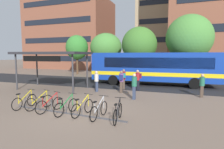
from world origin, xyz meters
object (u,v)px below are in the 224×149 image
at_px(parked_bicycle_yellow_0, 25,101).
at_px(parked_bicycle_yellow_1, 39,102).
at_px(city_bus, 152,67).
at_px(transit_shelter, 52,54).
at_px(parked_bicycle_yellow_4, 83,108).
at_px(street_tree_3, 139,45).
at_px(parked_bicycle_green_3, 66,107).
at_px(parked_bicycle_silver_5, 99,110).
at_px(street_tree_0, 189,38).
at_px(commuter_olive_pack_4, 134,84).
at_px(commuter_teal_pack_5, 96,80).
at_px(commuter_maroon_pack_0, 138,79).
at_px(commuter_teal_pack_3, 124,78).
at_px(parked_bicycle_black_6, 118,113).
at_px(street_tree_1, 106,47).
at_px(commuter_navy_pack_1, 121,80).
at_px(commuter_maroon_pack_2, 202,84).
at_px(street_tree_2, 77,47).
at_px(parked_bicycle_red_2, 50,105).

xyz_separation_m(parked_bicycle_yellow_0, parked_bicycle_yellow_1, (0.88, 0.14, 0.00)).
height_order(city_bus, transit_shelter, transit_shelter).
bearing_deg(parked_bicycle_yellow_4, street_tree_3, 10.11).
bearing_deg(parked_bicycle_green_3, parked_bicycle_yellow_0, 95.49).
distance_m(parked_bicycle_silver_5, street_tree_0, 16.67).
bearing_deg(parked_bicycle_green_3, commuter_olive_pack_4, -21.90).
height_order(commuter_olive_pack_4, commuter_teal_pack_5, commuter_olive_pack_4).
bearing_deg(street_tree_0, commuter_maroon_pack_0, -117.39).
xyz_separation_m(parked_bicycle_yellow_0, commuter_teal_pack_3, (3.58, 7.46, 0.62)).
bearing_deg(parked_bicycle_green_3, transit_shelter, 50.57).
relative_size(parked_bicycle_black_6, commuter_olive_pack_4, 0.98).
bearing_deg(transit_shelter, street_tree_1, 87.51).
xyz_separation_m(city_bus, commuter_teal_pack_3, (-1.98, -3.19, -0.77)).
bearing_deg(commuter_maroon_pack_0, commuter_olive_pack_4, 38.83).
bearing_deg(parked_bicycle_yellow_1, commuter_teal_pack_3, -3.85).
distance_m(parked_bicycle_yellow_0, transit_shelter, 6.58).
xyz_separation_m(commuter_navy_pack_1, commuter_maroon_pack_2, (5.80, 0.46, -0.05)).
height_order(transit_shelter, street_tree_2, street_tree_2).
bearing_deg(parked_bicycle_green_3, parked_bicycle_yellow_1, 90.10).
xyz_separation_m(commuter_teal_pack_3, commuter_olive_pack_4, (1.70, -3.30, 0.01)).
distance_m(commuter_navy_pack_1, street_tree_3, 9.91).
xyz_separation_m(parked_bicycle_green_3, street_tree_0, (6.24, 15.44, 4.55)).
height_order(parked_bicycle_green_3, parked_bicycle_silver_5, same).
xyz_separation_m(commuter_navy_pack_1, street_tree_1, (-6.24, 12.41, 3.11)).
bearing_deg(parked_bicycle_yellow_0, commuter_olive_pack_4, -49.33).
bearing_deg(street_tree_0, commuter_teal_pack_3, -124.88).
bearing_deg(commuter_maroon_pack_0, parked_bicycle_red_2, 8.17).
bearing_deg(parked_bicycle_silver_5, parked_bicycle_red_2, 93.34).
bearing_deg(commuter_teal_pack_5, parked_bicycle_yellow_1, -49.16).
relative_size(parked_bicycle_green_3, commuter_teal_pack_5, 1.01).
relative_size(parked_bicycle_yellow_1, parked_bicycle_green_3, 0.97).
xyz_separation_m(parked_bicycle_yellow_1, transit_shelter, (-3.26, 5.39, 2.66)).
height_order(parked_bicycle_yellow_0, commuter_navy_pack_1, commuter_navy_pack_1).
distance_m(city_bus, commuter_olive_pack_4, 6.54).
height_order(parked_bicycle_red_2, transit_shelter, transit_shelter).
bearing_deg(street_tree_0, parked_bicycle_yellow_0, -120.58).
distance_m(parked_bicycle_yellow_0, street_tree_3, 16.09).
relative_size(commuter_teal_pack_3, street_tree_0, 0.23).
xyz_separation_m(parked_bicycle_black_6, commuter_maroon_pack_0, (-0.68, 7.44, 0.62)).
height_order(parked_bicycle_silver_5, street_tree_0, street_tree_0).
relative_size(commuter_navy_pack_1, commuter_teal_pack_3, 1.01).
distance_m(parked_bicycle_green_3, commuter_teal_pack_5, 5.96).
bearing_deg(commuter_olive_pack_4, street_tree_3, -175.94).
bearing_deg(street_tree_1, commuter_teal_pack_5, -71.64).
relative_size(parked_bicycle_silver_5, street_tree_1, 0.27).
bearing_deg(commuter_navy_pack_1, parked_bicycle_yellow_0, 136.54).
height_order(city_bus, commuter_maroon_pack_2, city_bus).
bearing_deg(street_tree_3, commuter_teal_pack_3, -87.94).
xyz_separation_m(parked_bicycle_green_3, parked_bicycle_black_6, (2.75, -0.06, 0.00)).
height_order(parked_bicycle_yellow_4, commuter_maroon_pack_0, commuter_maroon_pack_0).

